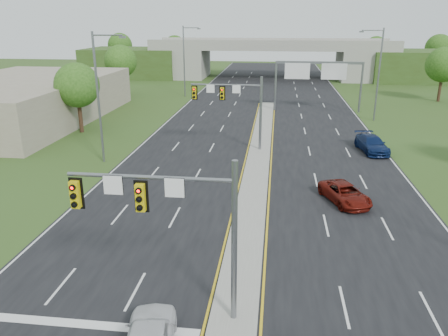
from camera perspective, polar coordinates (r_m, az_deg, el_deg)
ground at (r=19.23m, az=1.26°, el=-19.28°), size 240.00×240.00×0.00m
road at (r=51.48m, az=5.16°, el=5.40°), size 24.00×160.00×0.02m
median at (r=39.87m, az=4.56°, el=1.57°), size 2.00×54.00×0.16m
lane_markings at (r=45.60m, az=4.13°, el=3.69°), size 23.72×160.00×0.01m
signal_mast_near at (r=17.01m, az=-6.30°, el=-6.11°), size 6.62×0.60×7.00m
signal_mast_far at (r=40.80m, az=1.64°, el=8.71°), size 6.62×0.60×7.00m
sign_gantry at (r=60.59m, az=12.12°, el=12.11°), size 11.58×0.44×6.67m
overpass at (r=95.45m, az=6.21°, el=13.68°), size 80.00×14.00×8.10m
lightpole_l_mid at (r=38.47m, az=-15.90°, el=9.48°), size 2.85×0.25×11.00m
lightpole_l_far at (r=71.84m, az=-5.09°, el=14.12°), size 2.85×0.25×11.00m
lightpole_r_far at (r=56.63m, az=19.41°, el=11.92°), size 2.85×0.25×11.00m
tree_l_near at (r=50.35m, az=-18.65°, el=10.20°), size 4.80×4.80×7.60m
tree_l_mid at (r=74.82m, az=-13.35°, el=13.42°), size 5.20×5.20×8.12m
tree_r_mid at (r=74.53m, az=26.76°, el=11.95°), size 5.20×5.20×8.12m
tree_back_a at (r=116.14m, az=-13.43°, el=15.32°), size 6.00×6.00×8.85m
tree_back_b at (r=112.18m, az=-6.43°, el=15.42°), size 5.60×5.60×8.32m
tree_back_c at (r=111.57m, az=19.21°, el=14.52°), size 5.60×5.60×8.32m
tree_back_d at (r=115.20m, az=26.24°, el=13.93°), size 6.00×6.00×8.85m
commercial_building at (r=59.85m, az=-25.13°, el=8.03°), size 18.00×30.00×5.00m
car_far_a at (r=30.84m, az=15.51°, el=-3.23°), size 3.62×5.04×1.28m
car_far_b at (r=43.46m, az=18.75°, el=2.99°), size 2.89×5.43×1.50m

